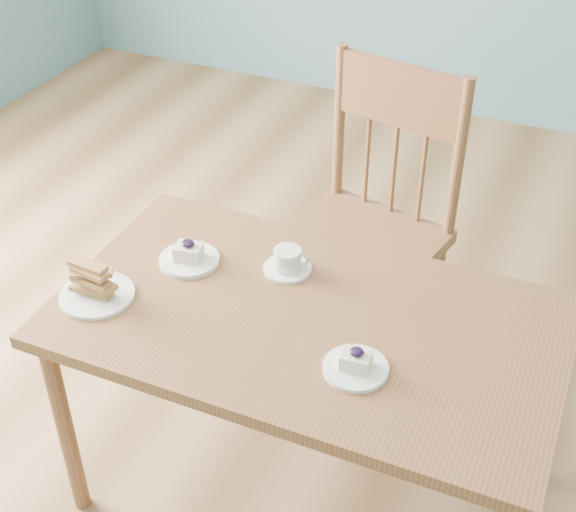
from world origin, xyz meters
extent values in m
cube|color=#A0724A|center=(0.00, 0.00, -0.01)|extent=(5.00, 5.00, 0.01)
cube|color=brown|center=(0.01, -0.11, 0.64)|extent=(1.24, 0.72, 0.04)
cylinder|color=brown|center=(-0.55, -0.42, 0.31)|extent=(0.05, 0.05, 0.62)
cylinder|color=brown|center=(-0.56, 0.18, 0.31)|extent=(0.05, 0.05, 0.62)
cylinder|color=brown|center=(0.57, 0.19, 0.31)|extent=(0.05, 0.05, 0.62)
cube|color=brown|center=(-0.06, 0.47, 0.48)|extent=(0.54, 0.53, 0.04)
cylinder|color=brown|center=(-0.30, 0.33, 0.23)|extent=(0.04, 0.04, 0.45)
cylinder|color=brown|center=(0.09, 0.25, 0.23)|extent=(0.04, 0.04, 0.45)
cylinder|color=brown|center=(-0.22, 0.69, 0.23)|extent=(0.04, 0.04, 0.45)
cylinder|color=brown|center=(0.17, 0.61, 0.23)|extent=(0.04, 0.04, 0.45)
cylinder|color=brown|center=(-0.23, 0.71, 0.76)|extent=(0.04, 0.04, 0.52)
cylinder|color=brown|center=(0.18, 0.62, 0.76)|extent=(0.04, 0.04, 0.52)
cube|color=brown|center=(-0.02, 0.67, 0.91)|extent=(0.40, 0.11, 0.20)
cylinder|color=brown|center=(-0.12, 0.68, 0.65)|extent=(0.02, 0.02, 0.31)
cylinder|color=brown|center=(-0.02, 0.67, 0.65)|extent=(0.02, 0.02, 0.31)
cylinder|color=brown|center=(0.07, 0.65, 0.65)|extent=(0.02, 0.02, 0.31)
cylinder|color=silver|center=(0.18, -0.24, 0.67)|extent=(0.15, 0.15, 0.01)
cube|color=beige|center=(0.18, -0.24, 0.69)|extent=(0.07, 0.06, 0.04)
ellipsoid|color=black|center=(0.18, -0.24, 0.72)|extent=(0.03, 0.03, 0.01)
sphere|color=black|center=(0.19, -0.24, 0.72)|extent=(0.01, 0.01, 0.01)
sphere|color=black|center=(0.17, -0.24, 0.72)|extent=(0.01, 0.01, 0.01)
sphere|color=black|center=(0.18, -0.25, 0.72)|extent=(0.01, 0.01, 0.01)
cylinder|color=silver|center=(-0.37, -0.04, 0.67)|extent=(0.16, 0.16, 0.01)
cube|color=beige|center=(-0.37, -0.04, 0.69)|extent=(0.08, 0.07, 0.04)
ellipsoid|color=black|center=(-0.37, -0.04, 0.72)|extent=(0.03, 0.03, 0.02)
sphere|color=black|center=(-0.36, -0.03, 0.72)|extent=(0.01, 0.01, 0.01)
sphere|color=black|center=(-0.37, -0.03, 0.72)|extent=(0.01, 0.01, 0.01)
sphere|color=black|center=(-0.36, -0.05, 0.72)|extent=(0.01, 0.01, 0.01)
cylinder|color=silver|center=(-0.11, 0.03, 0.66)|extent=(0.13, 0.13, 0.01)
cylinder|color=silver|center=(-0.11, 0.03, 0.70)|extent=(0.09, 0.09, 0.05)
cylinder|color=olive|center=(-0.11, 0.03, 0.72)|extent=(0.06, 0.06, 0.00)
torus|color=silver|center=(-0.08, 0.05, 0.70)|extent=(0.04, 0.02, 0.04)
cylinder|color=silver|center=(-0.50, -0.26, 0.67)|extent=(0.19, 0.19, 0.01)
camera|label=1|loc=(0.57, -1.49, 1.93)|focal=50.00mm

